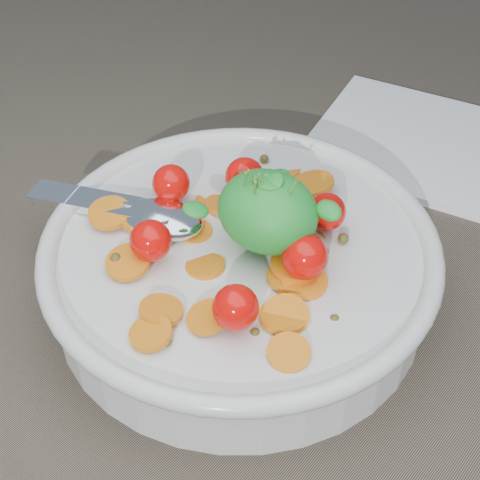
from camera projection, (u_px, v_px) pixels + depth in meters
The scene contains 3 objects.
ground at pixel (291, 298), 0.52m from camera, with size 6.00×6.00×0.00m, color #6A5E4C.
bowl at pixel (240, 264), 0.50m from camera, with size 0.29×0.27×0.11m.
napkin at pixel (419, 143), 0.65m from camera, with size 0.18×0.16×0.01m, color white.
Camera 1 is at (0.20, -0.30, 0.38)m, focal length 55.00 mm.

